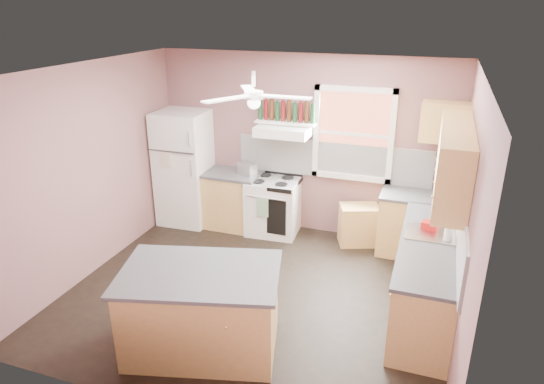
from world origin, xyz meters
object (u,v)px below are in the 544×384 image
(toaster, at_px, (247,169))
(cart, at_px, (359,226))
(island, at_px, (202,312))
(refrigerator, at_px, (185,168))
(stove, at_px, (273,206))

(toaster, relative_size, cart, 0.50)
(toaster, bearing_deg, island, -53.42)
(refrigerator, xyz_separation_m, cart, (2.79, 0.09, -0.63))
(refrigerator, xyz_separation_m, stove, (1.48, 0.04, -0.48))
(cart, bearing_deg, stove, 161.84)
(stove, bearing_deg, island, -89.26)
(stove, distance_m, cart, 1.33)
(refrigerator, height_order, island, refrigerator)
(cart, bearing_deg, island, -131.62)
(refrigerator, distance_m, stove, 1.55)
(toaster, relative_size, island, 0.19)
(stove, relative_size, cart, 1.54)
(toaster, bearing_deg, stove, 22.18)
(toaster, xyz_separation_m, island, (0.63, -2.82, -0.56))
(toaster, xyz_separation_m, stove, (0.43, -0.01, -0.56))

